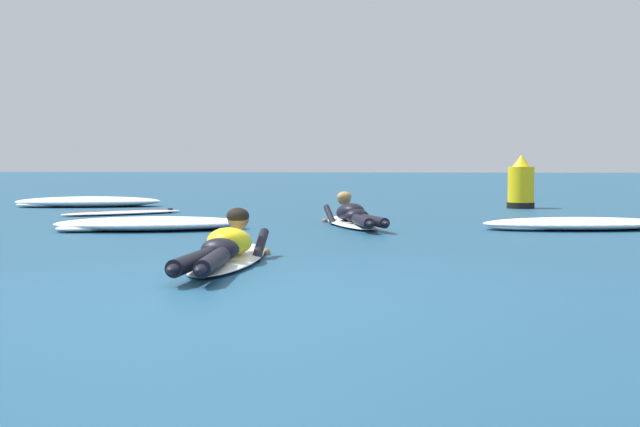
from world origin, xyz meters
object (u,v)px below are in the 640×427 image
Objects in this scene: channel_marker_buoy at (521,187)px; surfer_near at (226,250)px; surfer_far at (353,217)px; drifting_surfboard at (123,213)px.

surfer_near is at bearing -112.70° from channel_marker_buoy.
surfer_near and surfer_far have the same top height.
drifting_surfboard is at bearing -159.23° from channel_marker_buoy.
surfer_near reaches higher than drifting_surfboard.
surfer_far is (0.85, 4.44, 0.00)m from surfer_near.
channel_marker_buoy is (3.93, 9.40, 0.30)m from surfer_near.
surfer_far reaches higher than drifting_surfboard.
surfer_far is 2.35× the size of channel_marker_buoy.
surfer_near is at bearing -62.68° from drifting_surfboard.
surfer_far is 5.85m from channel_marker_buoy.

